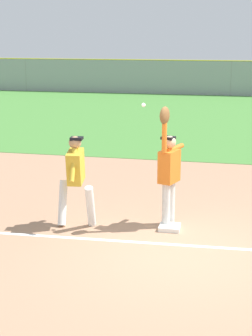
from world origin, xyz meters
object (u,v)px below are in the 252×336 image
at_px(first_base, 170,227).
at_px(fielder, 169,168).
at_px(runner, 76,175).
at_px(parked_car_black, 202,78).
at_px(baseball, 144,105).
at_px(parked_car_green, 120,77).

distance_m(first_base, fielder, 1.10).
relative_size(runner, parked_car_black, 0.39).
bearing_deg(baseball, parked_car_green, 104.05).
distance_m(fielder, baseball, 1.26).
xyz_separation_m(runner, parked_car_black, (0.09, 26.93, -0.32)).
relative_size(first_base, fielder, 0.17).
bearing_deg(parked_car_green, parked_car_black, -1.66).
bearing_deg(runner, parked_car_black, 83.65).
xyz_separation_m(fielder, parked_car_black, (-1.58, 26.54, -0.45)).
xyz_separation_m(fielder, baseball, (-0.46, -0.12, 1.17)).
distance_m(runner, parked_car_black, 26.93).
bearing_deg(parked_car_green, runner, -77.58).
xyz_separation_m(baseball, parked_car_green, (-6.74, 26.92, -1.61)).
xyz_separation_m(first_base, runner, (-1.73, -0.19, 0.96)).
distance_m(first_base, runner, 1.99).
distance_m(runner, parked_car_green, 27.74).
bearing_deg(first_base, fielder, 108.32).
xyz_separation_m(parked_car_green, parked_car_black, (5.61, -0.25, 0.00)).
xyz_separation_m(runner, baseball, (1.21, 0.26, 1.29)).
distance_m(first_base, parked_car_green, 27.96).
height_order(first_base, runner, runner).
distance_m(first_base, parked_car_black, 26.80).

